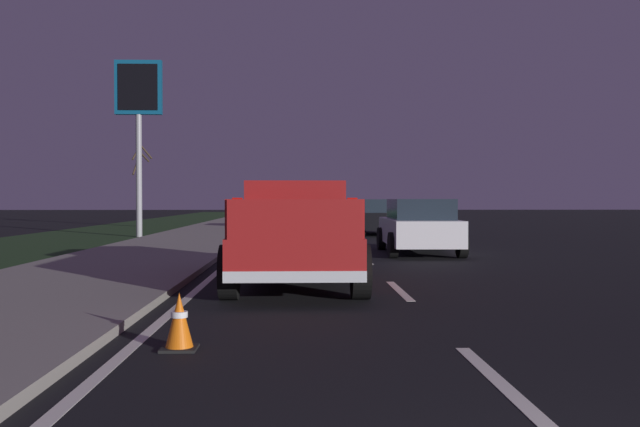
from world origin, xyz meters
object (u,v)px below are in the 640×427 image
object	(u,v)px
sedan_white	(419,226)
traffic_cone_near	(179,322)
pickup_truck	(295,233)
gas_price_sign	(139,104)
sedan_black	(380,217)
bare_tree_far	(139,181)
sedan_green	(300,214)

from	to	relation	value
sedan_white	traffic_cone_near	world-z (taller)	sedan_white
pickup_truck	gas_price_sign	bearing A→B (deg)	23.02
sedan_white	traffic_cone_near	size ratio (longest dim) A/B	7.65
sedan_black	bare_tree_far	bearing A→B (deg)	53.59
traffic_cone_near	gas_price_sign	bearing A→B (deg)	14.46
gas_price_sign	bare_tree_far	bearing A→B (deg)	13.41
sedan_green	gas_price_sign	world-z (taller)	gas_price_sign
sedan_black	traffic_cone_near	bearing A→B (deg)	168.11
gas_price_sign	traffic_cone_near	size ratio (longest dim) A/B	12.40
traffic_cone_near	sedan_white	bearing A→B (deg)	-20.90
sedan_white	bare_tree_far	distance (m)	23.46
pickup_truck	gas_price_sign	world-z (taller)	gas_price_sign
pickup_truck	sedan_green	xyz separation A→B (m)	(21.72, -0.09, -0.13)
pickup_truck	bare_tree_far	bearing A→B (deg)	19.14
sedan_black	gas_price_sign	distance (m)	11.19
gas_price_sign	traffic_cone_near	world-z (taller)	gas_price_sign
sedan_white	traffic_cone_near	bearing A→B (deg)	159.10
pickup_truck	sedan_green	world-z (taller)	pickup_truck
sedan_green	gas_price_sign	size ratio (longest dim) A/B	0.61
pickup_truck	sedan_white	xyz separation A→B (m)	(6.45, -3.43, -0.13)
sedan_green	sedan_white	xyz separation A→B (m)	(-15.27, -3.34, 0.00)
sedan_green	bare_tree_far	bearing A→B (deg)	63.98
gas_price_sign	traffic_cone_near	bearing A→B (deg)	-165.54
sedan_green	bare_tree_far	world-z (taller)	bare_tree_far
sedan_black	traffic_cone_near	xyz separation A→B (m)	(-22.36, 4.71, -0.50)
sedan_green	pickup_truck	bearing A→B (deg)	179.77
pickup_truck	sedan_white	distance (m)	7.31
pickup_truck	sedan_green	size ratio (longest dim) A/B	1.23
sedan_green	bare_tree_far	xyz separation A→B (m)	(4.48, 9.18, 1.80)
sedan_green	sedan_black	distance (m)	5.98
sedan_white	bare_tree_far	size ratio (longest dim) A/B	0.92
sedan_green	sedan_white	size ratio (longest dim) A/B	0.99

